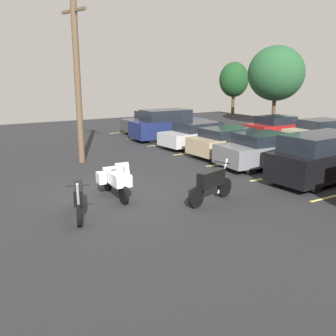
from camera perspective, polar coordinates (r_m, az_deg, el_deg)
ground at (r=12.99m, az=-8.36°, el=-4.34°), size 44.00×44.00×0.10m
motorcycle_touring at (r=12.56m, az=-7.92°, el=-1.71°), size 2.25×0.99×1.33m
motorcycle_second at (r=12.11m, az=6.57°, el=-2.35°), size 0.79×2.10×1.30m
motorcycle_third at (r=11.16m, az=-13.35°, el=-4.41°), size 2.16×0.90×1.23m
parking_stripes at (r=18.54m, az=12.14°, el=1.20°), size 22.72×5.09×0.01m
car_charcoal at (r=26.72m, az=-2.24°, el=6.94°), size 1.99×4.49×1.53m
car_navy at (r=23.94m, az=0.07°, el=6.55°), size 1.91×4.90×1.87m
car_silver at (r=21.56m, az=4.96°, el=5.09°), size 2.16×4.99×1.41m
car_tan at (r=19.34m, az=9.58°, el=3.99°), size 2.02×4.59×1.42m
car_grey at (r=17.30m, az=14.48°, el=2.67°), size 2.24×4.55×1.51m
car_black at (r=15.54m, az=22.52°, el=1.48°), size 2.09×4.96×1.86m
car_far_red at (r=25.13m, az=16.42°, el=5.86°), size 1.94×4.47×1.47m
car_far_champagne at (r=23.70m, az=22.22°, el=5.00°), size 1.83×4.79×1.49m
utility_pole at (r=17.70m, az=-13.52°, el=12.81°), size 1.77×0.58×7.25m
tree_far_left at (r=31.35m, az=16.03°, el=13.58°), size 4.35×4.35×6.20m
tree_center_right at (r=39.13m, az=9.94°, el=13.02°), size 2.91×2.91×5.23m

